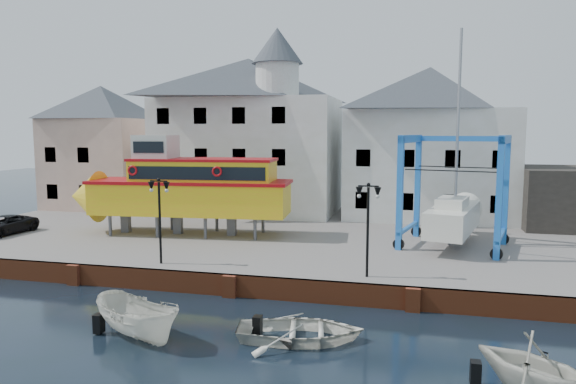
# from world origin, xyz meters

# --- Properties ---
(ground) EXTENTS (140.00, 140.00, 0.00)m
(ground) POSITION_xyz_m (0.00, 0.00, 0.00)
(ground) COLOR #17252D
(ground) RESTS_ON ground
(hardstanding) EXTENTS (44.00, 22.00, 1.00)m
(hardstanding) POSITION_xyz_m (0.00, 11.00, 0.50)
(hardstanding) COLOR slate
(hardstanding) RESTS_ON ground
(quay_wall) EXTENTS (44.00, 0.47, 1.00)m
(quay_wall) POSITION_xyz_m (-0.00, 0.10, 0.50)
(quay_wall) COLOR brown
(quay_wall) RESTS_ON ground
(building_pink) EXTENTS (8.00, 7.00, 10.30)m
(building_pink) POSITION_xyz_m (-18.00, 18.00, 6.15)
(building_pink) COLOR tan
(building_pink) RESTS_ON hardstanding
(building_white_main) EXTENTS (14.00, 8.30, 14.00)m
(building_white_main) POSITION_xyz_m (-4.87, 18.39, 7.34)
(building_white_main) COLOR beige
(building_white_main) RESTS_ON hardstanding
(building_white_right) EXTENTS (12.00, 8.00, 11.20)m
(building_white_right) POSITION_xyz_m (9.00, 19.00, 6.60)
(building_white_right) COLOR beige
(building_white_right) RESTS_ON hardstanding
(lamp_post_left) EXTENTS (1.12, 0.32, 4.20)m
(lamp_post_left) POSITION_xyz_m (-4.00, 1.20, 4.17)
(lamp_post_left) COLOR black
(lamp_post_left) RESTS_ON hardstanding
(lamp_post_right) EXTENTS (1.12, 0.32, 4.20)m
(lamp_post_right) POSITION_xyz_m (6.00, 1.20, 4.17)
(lamp_post_right) COLOR black
(lamp_post_right) RESTS_ON hardstanding
(tour_boat) EXTENTS (14.52, 4.65, 6.22)m
(tour_boat) POSITION_xyz_m (-6.42, 8.24, 3.93)
(tour_boat) COLOR #59595E
(tour_boat) RESTS_ON hardstanding
(travel_lift) EXTENTS (6.46, 8.19, 11.99)m
(travel_lift) POSITION_xyz_m (10.31, 9.04, 3.01)
(travel_lift) COLOR #1A77B7
(travel_lift) RESTS_ON hardstanding
(van) EXTENTS (2.26, 4.33, 1.16)m
(van) POSITION_xyz_m (-17.04, 5.55, 1.58)
(van) COLOR black
(van) RESTS_ON hardstanding
(motorboat_a) EXTENTS (4.59, 3.38, 1.67)m
(motorboat_a) POSITION_xyz_m (-1.62, -5.19, 0.00)
(motorboat_a) COLOR silver
(motorboat_a) RESTS_ON ground
(motorboat_b) EXTENTS (5.01, 3.97, 0.93)m
(motorboat_b) POSITION_xyz_m (4.11, -4.02, 0.00)
(motorboat_b) COLOR silver
(motorboat_b) RESTS_ON ground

